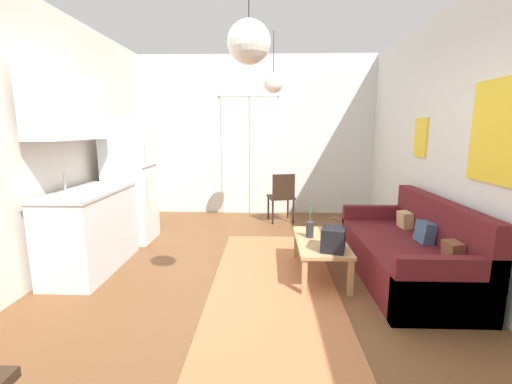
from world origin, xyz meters
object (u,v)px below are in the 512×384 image
refrigerator (130,181)px  bamboo_vase (310,229)px  accent_chair (282,195)px  pendant_lamp_near (249,42)px  handbag (333,239)px  pendant_lamp_far (273,83)px  couch (410,254)px  coffee_table (320,244)px

refrigerator → bamboo_vase: bearing=-23.2°
bamboo_vase → accent_chair: (-0.22, 2.06, -0.01)m
bamboo_vase → pendant_lamp_near: bearing=-115.5°
handbag → accent_chair: size_ratio=0.40×
pendant_lamp_far → bamboo_vase: bearing=-73.0°
accent_chair → bamboo_vase: bearing=83.7°
refrigerator → accent_chair: bearing=25.4°
bamboo_vase → pendant_lamp_near: pendant_lamp_near is taller
bamboo_vase → refrigerator: size_ratio=0.23×
couch → coffee_table: size_ratio=1.87×
bamboo_vase → accent_chair: accent_chair is taller
couch → bamboo_vase: bearing=172.2°
bamboo_vase → pendant_lamp_far: (-0.40, 1.29, 1.72)m
handbag → pendant_lamp_near: (-0.78, -0.85, 1.63)m
coffee_table → accent_chair: 2.18m
accent_chair → pendant_lamp_near: (-0.38, -3.32, 1.67)m
couch → pendant_lamp_far: 2.82m
couch → accent_chair: bearing=120.2°
couch → accent_chair: 2.56m
accent_chair → pendant_lamp_far: size_ratio=1.02×
handbag → pendant_lamp_near: 2.00m
couch → handbag: 0.95m
handbag → refrigerator: 2.97m
bamboo_vase → accent_chair: bearing=96.2°
couch → accent_chair: (-1.28, 2.21, 0.21)m
pendant_lamp_near → couch: bearing=33.9°
refrigerator → pendant_lamp_far: 2.43m
bamboo_vase → refrigerator: (-2.40, 1.03, 0.37)m
coffee_table → handbag: handbag is taller
coffee_table → bamboo_vase: bearing=139.5°
couch → pendant_lamp_far: (-1.45, 1.44, 1.94)m
couch → refrigerator: refrigerator is taller
bamboo_vase → pendant_lamp_near: 2.17m
coffee_table → pendant_lamp_far: bearing=110.0°
coffee_table → bamboo_vase: 0.20m
couch → pendant_lamp_far: pendant_lamp_far is taller
couch → accent_chair: couch is taller
pendant_lamp_near → accent_chair: bearing=83.5°
accent_chair → pendant_lamp_near: size_ratio=0.95×
couch → bamboo_vase: size_ratio=4.90×
coffee_table → bamboo_vase: bamboo_vase is taller
pendant_lamp_near → pendant_lamp_far: size_ratio=1.08×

